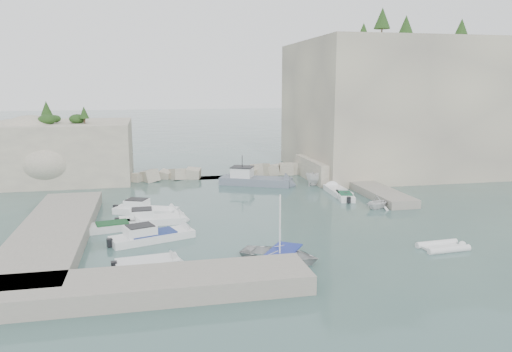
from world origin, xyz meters
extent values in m
plane|color=#41615E|center=(0.00, 0.00, 0.00)|extent=(400.00, 400.00, 0.00)
cube|color=beige|center=(23.00, 23.00, 8.50)|extent=(26.00, 22.00, 17.00)
cube|color=beige|center=(13.00, 18.00, 1.25)|extent=(8.00, 10.00, 2.50)
cube|color=beige|center=(-20.00, 25.00, 3.50)|extent=(16.00, 14.00, 7.00)
cube|color=#9E9689|center=(-17.00, -1.00, 0.55)|extent=(5.00, 24.00, 1.10)
cube|color=#9E9689|center=(-10.00, -12.50, 0.55)|extent=(18.00, 4.00, 1.10)
cube|color=#9E9689|center=(13.50, 10.00, 0.40)|extent=(3.00, 16.00, 0.80)
cube|color=beige|center=(-1.00, 22.00, 0.70)|extent=(28.00, 3.00, 1.40)
imported|color=silver|center=(-1.59, -8.79, 0.00)|extent=(6.46, 6.05, 1.09)
imported|color=white|center=(11.09, 3.02, 0.00)|extent=(3.47, 3.22, 1.49)
imported|color=white|center=(9.97, 15.03, 0.00)|extent=(5.28, 3.43, 1.91)
cylinder|color=white|center=(-1.59, -8.79, 2.64)|extent=(0.10, 0.10, 4.20)
cone|color=#1E4219|center=(18.00, 18.00, 19.27)|extent=(1.96, 1.96, 2.45)
cone|color=#1E4219|center=(26.00, 27.00, 19.60)|extent=(2.24, 2.24, 2.80)
cone|color=#1E4219|center=(30.00, 20.00, 18.82)|extent=(1.57, 1.57, 1.96)
cone|color=#1E4219|center=(21.00, 30.00, 19.08)|extent=(1.79, 1.79, 2.24)
cone|color=#1E4219|center=(-22.00, 27.00, 8.62)|extent=(1.40, 1.40, 1.75)
cone|color=#1E4219|center=(-17.00, 22.00, 8.30)|extent=(1.12, 1.12, 1.40)
camera|label=1|loc=(-9.76, -39.16, 11.51)|focal=35.00mm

